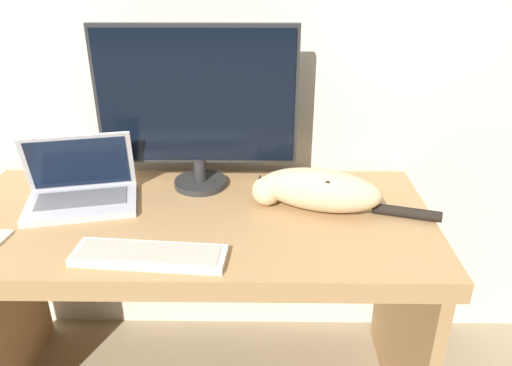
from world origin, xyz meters
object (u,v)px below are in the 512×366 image
monitor (195,104)px  cat (317,190)px  external_keyboard (149,255)px  laptop (81,190)px

monitor → cat: bearing=-23.0°
external_keyboard → cat: size_ratio=0.72×
monitor → laptop: bearing=-159.3°
laptop → external_keyboard: 0.40m
laptop → cat: (0.72, -0.03, 0.02)m
cat → laptop: bearing=-165.9°
laptop → cat: size_ratio=0.65×
external_keyboard → monitor: bearing=84.3°
monitor → cat: size_ratio=1.13×
monitor → external_keyboard: size_ratio=1.57×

